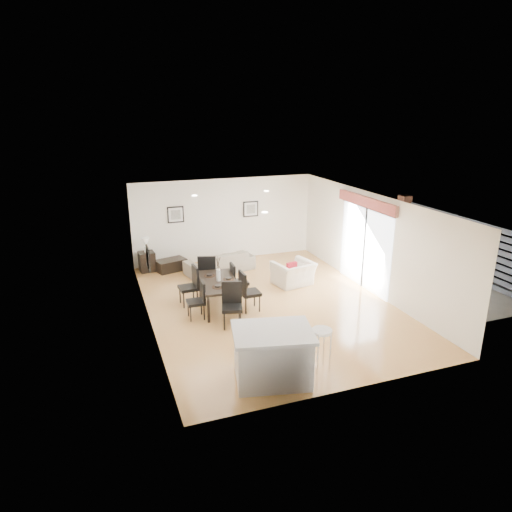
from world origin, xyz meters
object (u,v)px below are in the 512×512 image
object	(u,v)px
dining_chair_wfar	(191,283)
dining_chair_enear	(247,289)
dining_table	(219,283)
dining_chair_efar	(237,279)
armchair	(293,273)
dining_chair_foot	(207,272)
kitchen_island	(272,355)
dining_chair_wnear	(199,298)
side_table	(147,262)
sofa	(220,262)
dining_chair_head	(232,302)
coffee_table	(171,265)
bar_stool	(322,335)

from	to	relation	value
dining_chair_wfar	dining_chair_enear	world-z (taller)	dining_chair_enear
dining_table	dining_chair_enear	xyz separation A→B (m)	(0.60, -0.43, -0.07)
dining_chair_wfar	dining_chair_efar	world-z (taller)	dining_chair_wfar
dining_chair_wfar	armchair	bearing A→B (deg)	92.77
dining_chair_foot	kitchen_island	distance (m)	4.56
dining_chair_wnear	dining_chair_wfar	size ratio (longest dim) A/B	0.91
dining_chair_enear	side_table	bearing A→B (deg)	26.42
armchair	side_table	world-z (taller)	armchair
sofa	dining_chair_head	xyz separation A→B (m)	(-0.71, -3.64, 0.27)
coffee_table	side_table	world-z (taller)	side_table
bar_stool	dining_chair_efar	bearing A→B (deg)	96.57
dining_table	dining_chair_head	bearing A→B (deg)	-82.34
armchair	dining_chair_wfar	bearing A→B (deg)	-4.96
coffee_table	bar_stool	world-z (taller)	bar_stool
sofa	dining_chair_wfar	world-z (taller)	dining_chair_wfar
dining_chair_wnear	kitchen_island	bearing A→B (deg)	13.85
dining_table	dining_chair_wfar	bearing A→B (deg)	150.34
dining_chair_wfar	kitchen_island	bearing A→B (deg)	5.49
sofa	side_table	distance (m)	2.26
dining_chair_foot	dining_chair_wfar	bearing A→B (deg)	64.92
dining_chair_efar	armchair	bearing A→B (deg)	-76.30
dining_chair_wnear	coffee_table	world-z (taller)	dining_chair_wnear
dining_chair_wnear	armchair	bearing A→B (deg)	113.65
dining_chair_efar	bar_stool	xyz separation A→B (m)	(0.45, -3.93, 0.20)
dining_chair_wfar	side_table	world-z (taller)	dining_chair_wfar
dining_chair_wnear	dining_chair_foot	size ratio (longest dim) A/B	0.86
side_table	bar_stool	size ratio (longest dim) A/B	0.72
sofa	dining_chair_wnear	bearing A→B (deg)	53.76
dining_chair_wnear	dining_chair_wfar	bearing A→B (deg)	-179.00
dining_chair_enear	dining_chair_efar	distance (m)	0.87
dining_chair_head	kitchen_island	size ratio (longest dim) A/B	0.63
dining_chair_head	dining_chair_foot	bearing A→B (deg)	107.53
dining_chair_wfar	side_table	bearing A→B (deg)	-169.39
dining_chair_efar	side_table	bearing A→B (deg)	36.14
armchair	dining_chair_wfar	world-z (taller)	dining_chair_wfar
dining_chair_foot	kitchen_island	size ratio (longest dim) A/B	0.65
sofa	side_table	world-z (taller)	sofa
dining_table	dining_chair_enear	world-z (taller)	dining_chair_enear
coffee_table	bar_stool	size ratio (longest dim) A/B	1.04
dining_table	dining_chair_head	world-z (taller)	dining_chair_head
armchair	dining_chair_efar	bearing A→B (deg)	-0.40
bar_stool	dining_chair_head	bearing A→B (deg)	113.06
sofa	armchair	distance (m)	2.45
dining_chair_wnear	side_table	xyz separation A→B (m)	(-0.77, 3.82, -0.21)
armchair	dining_chair_head	world-z (taller)	dining_chair_head
armchair	dining_chair_head	xyz separation A→B (m)	(-2.39, -1.86, 0.24)
dining_chair_enear	dining_chair_wnear	bearing A→B (deg)	89.12
dining_chair_foot	side_table	bearing A→B (deg)	-42.41
armchair	side_table	bearing A→B (deg)	-46.14
dining_chair_foot	coffee_table	world-z (taller)	dining_chair_foot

